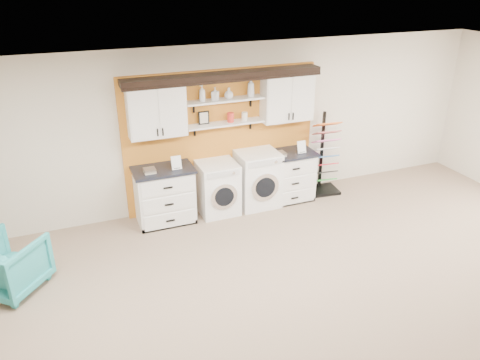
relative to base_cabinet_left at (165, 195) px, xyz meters
name	(u,v)px	position (x,y,z in m)	size (l,w,h in m)	color
floor	(343,353)	(1.13, -3.64, -0.48)	(10.00, 10.00, 0.00)	gray
ceiling	(373,108)	(1.13, -3.64, 2.32)	(10.00, 10.00, 0.00)	white
wall_back	(221,127)	(1.13, 0.36, 0.92)	(10.00, 10.00, 0.00)	beige
accent_panel	(222,139)	(1.13, 0.32, 0.72)	(3.40, 0.07, 2.40)	#BE7020
upper_cabinet_left	(156,110)	(0.00, 0.15, 1.40)	(0.90, 0.35, 0.84)	white
upper_cabinet_right	(287,97)	(2.26, 0.15, 1.40)	(0.90, 0.35, 0.84)	white
shelf_lower	(225,124)	(1.13, 0.16, 1.05)	(1.32, 0.28, 0.03)	white
shelf_upper	(225,100)	(1.13, 0.16, 1.45)	(1.32, 0.28, 0.03)	white
crown_molding	(224,75)	(1.13, 0.17, 1.85)	(3.30, 0.41, 0.13)	black
picture_frame	(204,118)	(0.78, 0.21, 1.18)	(0.18, 0.02, 0.22)	black
canister_red	(231,117)	(1.23, 0.16, 1.15)	(0.11, 0.11, 0.16)	red
canister_cream	(245,116)	(1.48, 0.16, 1.14)	(0.10, 0.10, 0.14)	silver
base_cabinet_left	(165,195)	(0.00, 0.00, 0.00)	(0.98, 0.66, 0.96)	white
base_cabinet_right	(287,176)	(2.26, 0.00, -0.02)	(0.93, 0.66, 0.91)	white
washer	(218,188)	(0.92, 0.00, -0.02)	(0.65, 0.71, 0.91)	white
dryer	(257,179)	(1.66, 0.00, 0.02)	(0.71, 0.71, 1.00)	white
sample_rack	(324,167)	(3.03, 0.03, 0.02)	(0.60, 0.52, 1.53)	black
armchair	(9,264)	(-2.32, -1.03, -0.11)	(0.79, 0.81, 0.74)	teal
soap_bottle_a	(202,93)	(0.75, 0.16, 1.60)	(0.10, 0.10, 0.26)	silver
soap_bottle_b	(215,94)	(0.97, 0.16, 1.57)	(0.09, 0.10, 0.21)	silver
soap_bottle_c	(229,93)	(1.20, 0.16, 1.56)	(0.14, 0.14, 0.18)	silver
soap_bottle_d	(251,87)	(1.59, 0.16, 1.62)	(0.12, 0.12, 0.31)	silver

